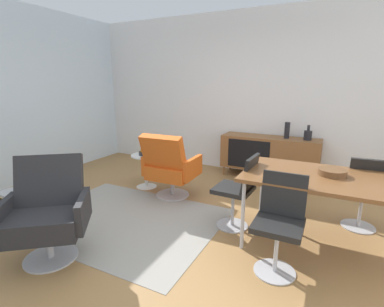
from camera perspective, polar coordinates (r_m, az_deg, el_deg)
ground_plane at (r=3.22m, az=-1.39°, el=-15.97°), size 8.32×8.32×0.00m
wall_back at (r=5.22m, az=12.31°, el=11.53°), size 6.80×0.12×2.80m
sideboard at (r=4.98m, az=15.20°, el=0.04°), size 1.60×0.45×0.72m
vase_cobalt at (r=4.86m, az=18.53°, el=4.43°), size 0.08×0.08×0.26m
vase_sculptural_dark at (r=4.83m, az=22.22°, el=3.46°), size 0.12×0.12×0.24m
dining_table at (r=3.02m, az=25.93°, el=-5.03°), size 1.60×0.90×0.74m
wooden_bowl_on_table at (r=3.06m, az=26.33°, el=-3.37°), size 0.26×0.26×0.06m
dining_chair_near_window at (r=3.21m, az=9.35°, el=-6.95°), size 0.44×0.42×0.86m
dining_chair_back_right at (r=3.64m, az=31.34°, el=-6.34°), size 0.43×0.45×0.86m
dining_chair_front_left at (r=2.60m, az=17.18°, el=-12.65°), size 0.40×0.42×0.86m
lounge_chair_red at (r=4.01m, az=-4.48°, el=-2.49°), size 0.73×0.67×0.95m
armchair_black_shell at (r=3.00m, az=-27.03°, el=-9.96°), size 0.90×0.90×0.95m
side_table_round at (r=4.50m, az=-9.25°, el=-2.70°), size 0.44×0.44×0.52m
fruit_bowl at (r=4.44m, az=-9.36°, el=0.26°), size 0.20×0.20×0.11m
magazine_stack at (r=4.43m, az=-31.71°, el=-7.72°), size 0.33×0.41×0.25m
area_rug at (r=3.61m, az=-13.26°, el=-12.75°), size 2.20×1.70×0.01m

